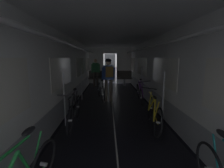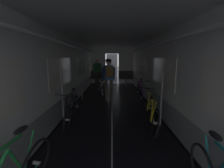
% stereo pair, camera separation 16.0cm
% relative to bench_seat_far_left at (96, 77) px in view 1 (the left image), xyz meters
% --- Properties ---
extents(train_car_shell, '(3.14, 12.34, 2.57)m').
position_rel_bench_seat_far_left_xyz_m(train_car_shell, '(0.90, -4.47, 1.13)').
color(train_car_shell, black).
rests_on(train_car_shell, ground).
extents(bench_seat_far_left, '(0.98, 0.51, 0.95)m').
position_rel_bench_seat_far_left_xyz_m(bench_seat_far_left, '(0.00, 0.00, 0.00)').
color(bench_seat_far_left, gray).
rests_on(bench_seat_far_left, ground).
extents(bench_seat_far_right, '(0.98, 0.51, 0.95)m').
position_rel_bench_seat_far_left_xyz_m(bench_seat_far_right, '(1.80, 0.00, 0.00)').
color(bench_seat_far_right, gray).
rests_on(bench_seat_far_right, ground).
extents(bicycle_black, '(0.44, 1.69, 0.95)m').
position_rel_bench_seat_far_left_xyz_m(bicycle_black, '(-0.15, -5.92, -0.18)').
color(bicycle_black, black).
rests_on(bicycle_black, ground).
extents(bicycle_purple, '(0.44, 1.69, 0.96)m').
position_rel_bench_seat_far_left_xyz_m(bicycle_purple, '(2.01, -3.89, -0.19)').
color(bicycle_purple, black).
rests_on(bicycle_purple, ground).
extents(bicycle_yellow, '(0.44, 1.69, 0.96)m').
position_rel_bench_seat_far_left_xyz_m(bicycle_yellow, '(1.91, -6.10, -0.19)').
color(bicycle_yellow, black).
rests_on(bicycle_yellow, ground).
extents(person_cyclist_aisle, '(0.56, 0.44, 1.73)m').
position_rel_bench_seat_far_left_xyz_m(person_cyclist_aisle, '(0.77, -3.68, 0.50)').
color(person_cyclist_aisle, brown).
rests_on(person_cyclist_aisle, ground).
extents(bicycle_silver_in_aisle, '(0.52, 1.66, 0.93)m').
position_rel_bench_seat_far_left_xyz_m(bicycle_silver_in_aisle, '(0.44, -3.42, -0.18)').
color(bicycle_silver_in_aisle, black).
rests_on(bicycle_silver_in_aisle, ground).
extents(person_standing_near_bench, '(0.53, 0.23, 1.69)m').
position_rel_bench_seat_far_left_xyz_m(person_standing_near_bench, '(0.00, -0.38, 0.41)').
color(person_standing_near_bench, brown).
rests_on(person_standing_near_bench, ground).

